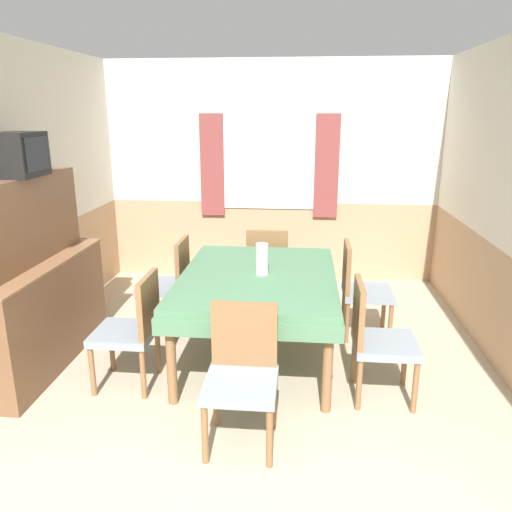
{
  "coord_description": "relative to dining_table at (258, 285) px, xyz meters",
  "views": [
    {
      "loc": [
        0.38,
        -1.55,
        2.02
      ],
      "look_at": [
        0.02,
        2.29,
        0.89
      ],
      "focal_mm": 35.0,
      "sensor_mm": 36.0,
      "label": 1
    }
  ],
  "objects": [
    {
      "name": "dining_table",
      "position": [
        0.0,
        0.0,
        0.0
      ],
      "size": [
        1.28,
        1.7,
        0.74
      ],
      "color": "#4C7A56",
      "rests_on": "ground_plane"
    },
    {
      "name": "chair_head_window",
      "position": [
        -0.0,
        1.1,
        -0.17
      ],
      "size": [
        0.44,
        0.44,
        0.88
      ],
      "color": "brown",
      "rests_on": "ground_plane"
    },
    {
      "name": "wall_back",
      "position": [
        -0.04,
        2.17,
        0.66
      ],
      "size": [
        4.33,
        0.1,
        2.6
      ],
      "color": "silver",
      "rests_on": "ground_plane"
    },
    {
      "name": "wall_left",
      "position": [
        -2.03,
        -0.07,
        0.66
      ],
      "size": [
        0.05,
        4.84,
        2.6
      ],
      "color": "silver",
      "rests_on": "ground_plane"
    },
    {
      "name": "chair_left_near",
      "position": [
        -0.89,
        -0.53,
        -0.17
      ],
      "size": [
        0.44,
        0.44,
        0.88
      ],
      "rotation": [
        0.0,
        0.0,
        1.57
      ],
      "color": "brown",
      "rests_on": "ground_plane"
    },
    {
      "name": "vase",
      "position": [
        0.03,
        -0.0,
        0.23
      ],
      "size": [
        0.1,
        0.1,
        0.25
      ],
      "color": "silver",
      "rests_on": "dining_table"
    },
    {
      "name": "chair_right_near",
      "position": [
        0.89,
        -0.53,
        -0.17
      ],
      "size": [
        0.44,
        0.44,
        0.88
      ],
      "rotation": [
        0.0,
        0.0,
        4.71
      ],
      "color": "brown",
      "rests_on": "ground_plane"
    },
    {
      "name": "chair_head_near",
      "position": [
        0.0,
        -1.1,
        -0.17
      ],
      "size": [
        0.44,
        0.44,
        0.88
      ],
      "rotation": [
        0.0,
        0.0,
        3.14
      ],
      "color": "brown",
      "rests_on": "ground_plane"
    },
    {
      "name": "sideboard",
      "position": [
        -1.78,
        -0.26,
        0.01
      ],
      "size": [
        0.46,
        1.6,
        1.54
      ],
      "color": "brown",
      "rests_on": "ground_plane"
    },
    {
      "name": "tv",
      "position": [
        -1.77,
        -0.24,
        1.06
      ],
      "size": [
        0.29,
        0.4,
        0.33
      ],
      "color": "black",
      "rests_on": "sideboard"
    },
    {
      "name": "chair_right_far",
      "position": [
        0.89,
        0.53,
        -0.17
      ],
      "size": [
        0.44,
        0.44,
        0.88
      ],
      "rotation": [
        0.0,
        0.0,
        4.71
      ],
      "color": "brown",
      "rests_on": "ground_plane"
    },
    {
      "name": "chair_left_far",
      "position": [
        -0.89,
        0.53,
        -0.17
      ],
      "size": [
        0.44,
        0.44,
        0.88
      ],
      "rotation": [
        0.0,
        0.0,
        1.57
      ],
      "color": "brown",
      "rests_on": "ground_plane"
    }
  ]
}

